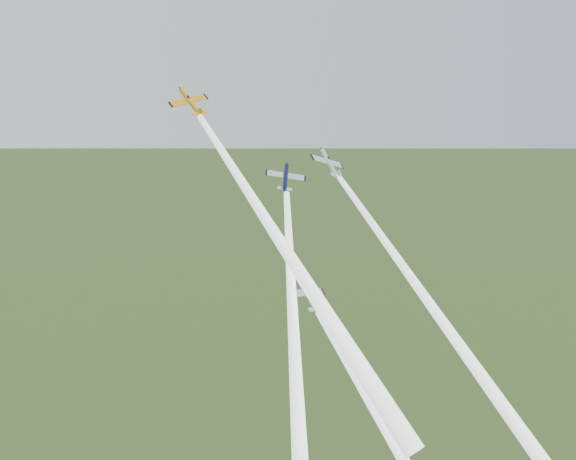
% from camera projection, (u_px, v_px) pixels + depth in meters
% --- Properties ---
extents(plane_yellow, '(9.62, 8.24, 6.77)m').
position_uv_depth(plane_yellow, '(191.00, 102.00, 115.72)').
color(plane_yellow, orange).
extents(smoke_trail_yellow, '(20.40, 43.78, 42.45)m').
position_uv_depth(smoke_trail_yellow, '(296.00, 266.00, 103.45)').
color(smoke_trail_yellow, white).
extents(plane_navy, '(8.42, 7.06, 6.14)m').
position_uv_depth(plane_navy, '(286.00, 177.00, 115.20)').
color(plane_navy, '#0E113E').
extents(smoke_trail_navy, '(18.72, 51.57, 48.78)m').
position_uv_depth(smoke_trail_navy, '(297.00, 404.00, 93.81)').
color(smoke_trail_navy, white).
extents(plane_silver_right, '(8.71, 9.86, 8.45)m').
position_uv_depth(plane_silver_right, '(329.00, 163.00, 125.69)').
color(plane_silver_right, silver).
extents(smoke_trail_silver_right, '(25.11, 54.14, 52.80)m').
position_uv_depth(smoke_trail_silver_right, '(470.00, 361.00, 110.71)').
color(smoke_trail_silver_right, white).
extents(plane_silver_low, '(8.34, 8.37, 6.79)m').
position_uv_depth(plane_silver_low, '(308.00, 295.00, 110.66)').
color(plane_silver_low, '#B0B6BF').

